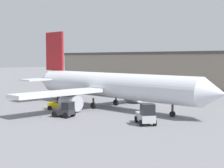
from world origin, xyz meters
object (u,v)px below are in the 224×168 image
airplane (107,85)px  belt_loader_truck (59,103)px  pushback_tug (65,110)px  baggage_tug (146,115)px  ground_crew_worker (143,110)px

airplane → belt_loader_truck: (-3.39, -6.33, -2.32)m
pushback_tug → baggage_tug: bearing=1.6°
airplane → pushback_tug: airplane is taller
belt_loader_truck → ground_crew_worker: bearing=-12.2°
ground_crew_worker → baggage_tug: baggage_tug is taller
baggage_tug → pushback_tug: 10.75m
belt_loader_truck → baggage_tug: bearing=-27.2°
ground_crew_worker → pushback_tug: 9.70m
belt_loader_truck → pushback_tug: belt_loader_truck is taller
baggage_tug → belt_loader_truck: baggage_tug is taller
ground_crew_worker → baggage_tug: bearing=81.0°
airplane → belt_loader_truck: 7.54m
baggage_tug → pushback_tug: bearing=-125.4°
ground_crew_worker → baggage_tug: 4.60m
airplane → ground_crew_worker: 10.05m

